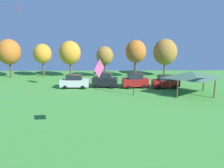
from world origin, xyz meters
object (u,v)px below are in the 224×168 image
object	(u,v)px
treeline_tree_4	(136,52)
parked_car_third_from_left	(135,81)
treeline_tree_3	(105,56)
treeline_tree_5	(165,52)
parked_car_second_from_left	(105,80)
parked_car_rightmost_in_row	(166,82)
treeline_tree_2	(70,53)
treeline_tree_0	(9,52)
parked_car_leftmost	(74,82)
light_post_0	(134,72)
park_pavilion	(192,75)
kite_flying_10	(99,69)
treeline_tree_1	(42,54)

from	to	relation	value
treeline_tree_4	parked_car_third_from_left	bearing A→B (deg)	-96.72
treeline_tree_3	treeline_tree_5	bearing A→B (deg)	5.03
parked_car_second_from_left	parked_car_rightmost_in_row	size ratio (longest dim) A/B	0.95
treeline_tree_2	treeline_tree_4	world-z (taller)	treeline_tree_4
treeline_tree_2	treeline_tree_4	distance (m)	13.63
treeline_tree_0	parked_car_third_from_left	bearing A→B (deg)	-20.53
parked_car_rightmost_in_row	treeline_tree_0	size ratio (longest dim) A/B	0.59
parked_car_leftmost	treeline_tree_5	size ratio (longest dim) A/B	0.61
parked_car_third_from_left	light_post_0	xyz separation A→B (m)	(-0.74, -4.87, 2.33)
treeline_tree_2	treeline_tree_3	size ratio (longest dim) A/B	1.17
park_pavilion	treeline_tree_2	world-z (taller)	treeline_tree_2
parked_car_third_from_left	park_pavilion	distance (m)	9.42
parked_car_second_from_left	treeline_tree_0	xyz separation A→B (m)	(-19.65, 8.87, 4.01)
parked_car_leftmost	light_post_0	world-z (taller)	light_post_0
park_pavilion	light_post_0	xyz separation A→B (m)	(-8.86, -0.46, 0.47)
parked_car_leftmost	treeline_tree_4	size ratio (longest dim) A/B	0.63
light_post_0	treeline_tree_4	world-z (taller)	treeline_tree_4
parked_car_leftmost	treeline_tree_3	xyz separation A→B (m)	(5.04, 9.47, 3.32)
parked_car_third_from_left	treeline_tree_3	size ratio (longest dim) A/B	0.70
parked_car_second_from_left	treeline_tree_4	world-z (taller)	treeline_tree_4
kite_flying_10	parked_car_rightmost_in_row	bearing A→B (deg)	60.24
parked_car_leftmost	treeline_tree_0	distance (m)	17.80
parked_car_leftmost	treeline_tree_4	xyz separation A→B (m)	(11.38, 9.20, 4.20)
park_pavilion	light_post_0	bearing A→B (deg)	-177.04
kite_flying_10	park_pavilion	bearing A→B (deg)	46.81
treeline_tree_3	treeline_tree_4	world-z (taller)	treeline_tree_4
parked_car_third_from_left	parked_car_rightmost_in_row	size ratio (longest dim) A/B	0.97
parked_car_second_from_left	treeline_tree_0	bearing A→B (deg)	162.46
parked_car_rightmost_in_row	treeline_tree_2	size ratio (longest dim) A/B	0.62
park_pavilion	light_post_0	world-z (taller)	light_post_0
kite_flying_10	parked_car_rightmost_in_row	xyz separation A→B (m)	(10.52, 18.40, -5.27)
parked_car_second_from_left	parked_car_rightmost_in_row	bearing A→B (deg)	2.40
parked_car_rightmost_in_row	park_pavilion	bearing A→B (deg)	-59.56
parked_car_leftmost	parked_car_rightmost_in_row	size ratio (longest dim) A/B	1.03
parked_car_leftmost	parked_car_second_from_left	bearing A→B (deg)	7.44
treeline_tree_3	treeline_tree_4	size ratio (longest dim) A/B	0.83
kite_flying_10	light_post_0	bearing A→B (deg)	71.60
treeline_tree_3	kite_flying_10	bearing A→B (deg)	-90.17
treeline_tree_1	treeline_tree_3	distance (m)	13.05
parked_car_leftmost	park_pavilion	world-z (taller)	park_pavilion
parked_car_rightmost_in_row	treeline_tree_3	bearing A→B (deg)	131.41
park_pavilion	treeline_tree_1	distance (m)	30.24
parked_car_leftmost	light_post_0	size ratio (longest dim) A/B	0.76
parked_car_second_from_left	treeline_tree_5	world-z (taller)	treeline_tree_5
parked_car_rightmost_in_row	park_pavilion	size ratio (longest dim) A/B	0.66
parked_car_second_from_left	light_post_0	distance (m)	7.26
parked_car_leftmost	treeline_tree_5	world-z (taller)	treeline_tree_5
parked_car_third_from_left	park_pavilion	xyz separation A→B (m)	(8.12, -4.41, 1.86)
kite_flying_10	parked_car_third_from_left	distance (m)	20.19
parked_car_leftmost	treeline_tree_4	distance (m)	15.23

